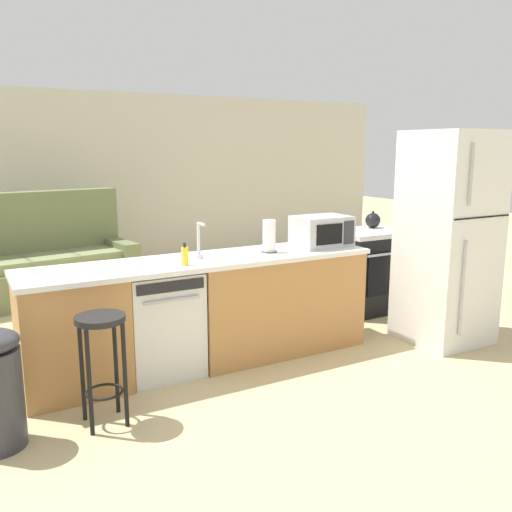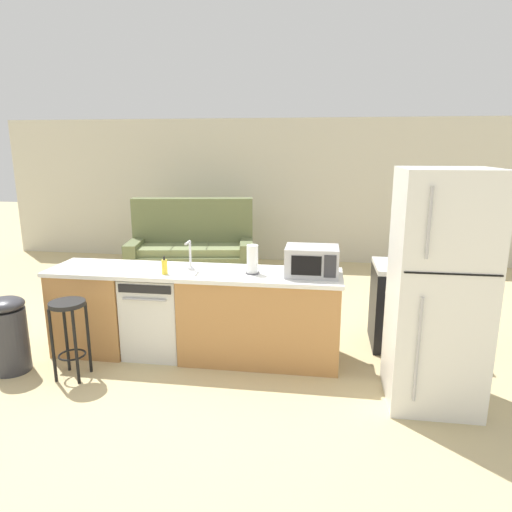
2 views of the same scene
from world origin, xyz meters
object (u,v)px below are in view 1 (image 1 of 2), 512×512
at_px(refrigerator, 448,238).
at_px(microwave, 322,231).
at_px(couch, 45,264).
at_px(dishwasher, 160,322).
at_px(kettle, 373,220).
at_px(soap_bottle, 185,256).
at_px(bar_stool, 102,346).
at_px(paper_towel_roll, 269,237).
at_px(stove_range, 367,270).

relative_size(refrigerator, microwave, 3.89).
bearing_deg(couch, microwave, -54.94).
relative_size(dishwasher, kettle, 4.10).
xyz_separation_m(soap_bottle, bar_stool, (-0.77, -0.46, -0.44)).
distance_m(bar_stool, couch, 3.52).
distance_m(dishwasher, microwave, 1.69).
distance_m(kettle, bar_stool, 3.64).
xyz_separation_m(dishwasher, soap_bottle, (0.17, -0.17, 0.55)).
bearing_deg(paper_towel_roll, microwave, 1.89).
distance_m(refrigerator, kettle, 1.24).
relative_size(refrigerator, bar_stool, 2.63).
relative_size(stove_range, paper_towel_roll, 3.19).
height_order(stove_range, kettle, kettle).
bearing_deg(dishwasher, refrigerator, -11.93).
xyz_separation_m(dishwasher, couch, (-0.46, 2.89, -0.03)).
relative_size(microwave, bar_stool, 0.68).
height_order(microwave, soap_bottle, microwave).
relative_size(paper_towel_roll, soap_bottle, 1.60).
xyz_separation_m(bar_stool, couch, (0.14, 3.52, -0.14)).
bearing_deg(refrigerator, soap_bottle, 171.06).
distance_m(paper_towel_roll, couch, 3.32).
distance_m(refrigerator, paper_towel_roll, 1.69).
height_order(dishwasher, kettle, kettle).
xyz_separation_m(paper_towel_roll, kettle, (1.77, 0.70, -0.05)).
height_order(soap_bottle, bar_stool, soap_bottle).
relative_size(soap_bottle, bar_stool, 0.24).
relative_size(refrigerator, paper_towel_roll, 6.89).
bearing_deg(dishwasher, soap_bottle, -45.25).
height_order(kettle, bar_stool, kettle).
bearing_deg(kettle, bar_stool, -158.78).
bearing_deg(paper_towel_roll, bar_stool, -159.16).
xyz_separation_m(paper_towel_roll, couch, (-1.46, 2.91, -0.64)).
bearing_deg(soap_bottle, refrigerator, -8.94).
xyz_separation_m(refrigerator, bar_stool, (-3.20, -0.08, -0.44)).
height_order(refrigerator, couch, refrigerator).
bearing_deg(kettle, paper_towel_roll, -158.44).
bearing_deg(bar_stool, paper_towel_roll, 20.84).
relative_size(microwave, soap_bottle, 2.84).
xyz_separation_m(soap_bottle, couch, (-0.62, 3.05, -0.58)).
bearing_deg(microwave, dishwasher, 179.95).
distance_m(paper_towel_roll, soap_bottle, 0.85).
height_order(bar_stool, couch, couch).
distance_m(dishwasher, paper_towel_roll, 1.18).
height_order(refrigerator, paper_towel_roll, refrigerator).
height_order(soap_bottle, couch, couch).
height_order(dishwasher, stove_range, stove_range).
bearing_deg(paper_towel_roll, soap_bottle, -170.05).
xyz_separation_m(kettle, couch, (-3.23, 2.21, -0.59)).
relative_size(microwave, paper_towel_roll, 1.77).
distance_m(stove_range, bar_stool, 3.41).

